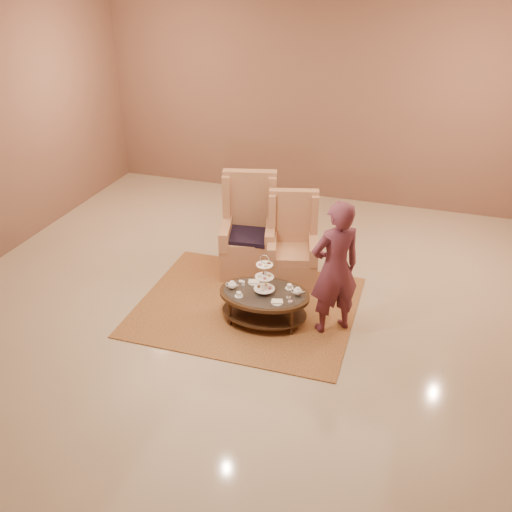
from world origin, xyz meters
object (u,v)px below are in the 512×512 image
(armchair_right, at_px, (292,251))
(armchair_left, at_px, (249,237))
(tea_table, at_px, (264,298))
(person, at_px, (335,269))

(armchair_right, bearing_deg, armchair_left, 156.02)
(tea_table, distance_m, armchair_left, 1.39)
(tea_table, xyz_separation_m, armchair_left, (-0.62, 1.24, 0.13))
(tea_table, distance_m, armchair_right, 1.14)
(armchair_right, distance_m, person, 1.36)
(armchair_left, bearing_deg, armchair_right, -23.45)
(person, bearing_deg, armchair_left, -76.73)
(armchair_left, height_order, armchair_right, armchair_left)
(armchair_right, relative_size, person, 0.74)
(tea_table, distance_m, person, 0.96)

